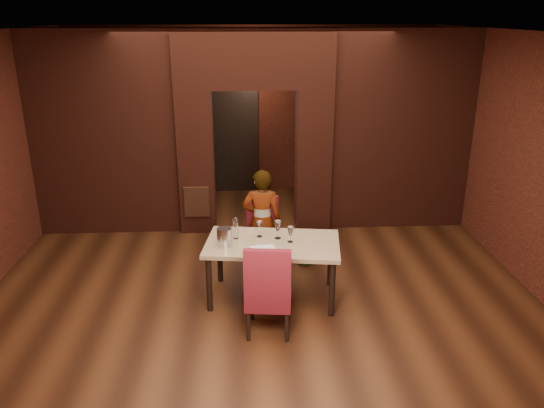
% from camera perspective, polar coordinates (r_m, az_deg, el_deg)
% --- Properties ---
extents(floor, '(8.00, 8.00, 0.00)m').
position_cam_1_polar(floor, '(7.21, -1.33, -8.35)').
color(floor, '#432210').
rests_on(floor, ground).
extents(ceiling, '(7.00, 8.00, 0.04)m').
position_cam_1_polar(ceiling, '(6.35, -1.57, 17.97)').
color(ceiling, silver).
rests_on(ceiling, ground).
extents(wall_back, '(7.00, 0.04, 3.20)m').
position_cam_1_polar(wall_back, '(10.51, -2.15, 9.98)').
color(wall_back, maroon).
rests_on(wall_back, ground).
extents(wall_front, '(7.00, 0.04, 3.20)m').
position_cam_1_polar(wall_front, '(2.98, 1.14, -17.80)').
color(wall_front, maroon).
rests_on(wall_front, ground).
extents(wall_right, '(0.04, 8.00, 3.20)m').
position_cam_1_polar(wall_right, '(7.56, 26.18, 3.96)').
color(wall_right, maroon).
rests_on(wall_right, ground).
extents(pillar_left, '(0.55, 0.55, 2.30)m').
position_cam_1_polar(pillar_left, '(8.68, -8.14, 4.61)').
color(pillar_left, maroon).
rests_on(pillar_left, ground).
extents(pillar_right, '(0.55, 0.55, 2.30)m').
position_cam_1_polar(pillar_right, '(8.72, 4.43, 4.83)').
color(pillar_right, maroon).
rests_on(pillar_right, ground).
extents(lintel, '(2.45, 0.55, 0.90)m').
position_cam_1_polar(lintel, '(8.37, -1.97, 15.37)').
color(lintel, maroon).
rests_on(lintel, ground).
extents(wing_wall_left, '(2.28, 0.35, 3.20)m').
position_cam_1_polar(wing_wall_left, '(8.81, -17.54, 7.13)').
color(wing_wall_left, maroon).
rests_on(wing_wall_left, ground).
extents(wing_wall_right, '(2.28, 0.35, 3.20)m').
position_cam_1_polar(wing_wall_right, '(8.91, 13.63, 7.63)').
color(wing_wall_right, maroon).
rests_on(wing_wall_right, ground).
extents(vent_panel, '(0.40, 0.03, 0.50)m').
position_cam_1_polar(vent_panel, '(8.58, -8.10, 0.22)').
color(vent_panel, '#984B2C').
rests_on(vent_panel, ground).
extents(rear_door, '(0.90, 0.08, 2.10)m').
position_cam_1_polar(rear_door, '(10.56, -4.29, 6.95)').
color(rear_door, black).
rests_on(rear_door, ground).
extents(rear_door_frame, '(1.02, 0.04, 2.22)m').
position_cam_1_polar(rear_door_frame, '(10.52, -4.29, 6.90)').
color(rear_door_frame, black).
rests_on(rear_door_frame, ground).
extents(dining_table, '(1.73, 1.12, 0.76)m').
position_cam_1_polar(dining_table, '(6.68, 0.06, -7.11)').
color(dining_table, tan).
rests_on(dining_table, ground).
extents(chair_far, '(0.50, 0.50, 0.99)m').
position_cam_1_polar(chair_far, '(7.39, -0.84, -3.34)').
color(chair_far, maroon).
rests_on(chair_far, ground).
extents(chair_near, '(0.56, 0.56, 1.10)m').
position_cam_1_polar(chair_near, '(5.93, -0.36, -8.96)').
color(chair_near, maroon).
rests_on(chair_near, ground).
extents(person_seated, '(0.56, 0.39, 1.46)m').
position_cam_1_polar(person_seated, '(7.25, -1.10, -1.83)').
color(person_seated, white).
rests_on(person_seated, ground).
extents(wine_glass_a, '(0.08, 0.08, 0.20)m').
position_cam_1_polar(wine_glass_a, '(6.63, -1.35, -2.71)').
color(wine_glass_a, silver).
rests_on(wine_glass_a, dining_table).
extents(wine_glass_b, '(0.09, 0.09, 0.23)m').
position_cam_1_polar(wine_glass_b, '(6.57, 0.62, -2.78)').
color(wine_glass_b, silver).
rests_on(wine_glass_b, dining_table).
extents(wine_glass_c, '(0.08, 0.08, 0.20)m').
position_cam_1_polar(wine_glass_c, '(6.48, 1.98, -3.29)').
color(wine_glass_c, white).
rests_on(wine_glass_c, dining_table).
extents(tasting_sheet, '(0.32, 0.25, 0.00)m').
position_cam_1_polar(tasting_sheet, '(6.33, -1.01, -4.85)').
color(tasting_sheet, silver).
rests_on(tasting_sheet, dining_table).
extents(wine_bucket, '(0.18, 0.18, 0.22)m').
position_cam_1_polar(wine_bucket, '(6.40, -5.13, -3.57)').
color(wine_bucket, silver).
rests_on(wine_bucket, dining_table).
extents(water_bottle, '(0.07, 0.07, 0.28)m').
position_cam_1_polar(water_bottle, '(6.58, -3.93, -2.57)').
color(water_bottle, white).
rests_on(water_bottle, dining_table).
extents(potted_plant, '(0.46, 0.43, 0.42)m').
position_cam_1_polar(potted_plant, '(7.63, 3.62, -4.97)').
color(potted_plant, '#366425').
rests_on(potted_plant, ground).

